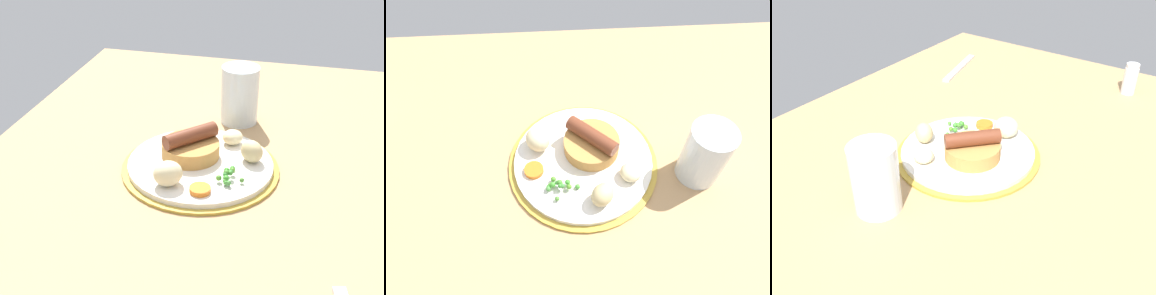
% 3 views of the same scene
% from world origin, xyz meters
% --- Properties ---
extents(dining_table, '(1.10, 0.80, 0.03)m').
position_xyz_m(dining_table, '(0.00, 0.00, 0.01)').
color(dining_table, tan).
rests_on(dining_table, ground).
extents(dinner_plate, '(0.26, 0.26, 0.01)m').
position_xyz_m(dinner_plate, '(0.01, 0.01, 0.04)').
color(dinner_plate, '#B79333').
rests_on(dinner_plate, dining_table).
extents(sausage_pudding, '(0.10, 0.10, 0.05)m').
position_xyz_m(sausage_pudding, '(0.03, 0.03, 0.06)').
color(sausage_pudding, '#BC8442').
rests_on(sausage_pudding, dinner_plate).
extents(pea_pile, '(0.05, 0.04, 0.02)m').
position_xyz_m(pea_pile, '(-0.03, -0.04, 0.05)').
color(pea_pile, '#3C892A').
rests_on(pea_pile, dinner_plate).
extents(potato_chunk_0, '(0.05, 0.05, 0.03)m').
position_xyz_m(potato_chunk_0, '(0.09, -0.03, 0.06)').
color(potato_chunk_0, beige).
rests_on(potato_chunk_0, dinner_plate).
extents(potato_chunk_1, '(0.06, 0.06, 0.04)m').
position_xyz_m(potato_chunk_1, '(-0.06, 0.04, 0.06)').
color(potato_chunk_1, beige).
rests_on(potato_chunk_1, dinner_plate).
extents(potato_chunk_2, '(0.05, 0.05, 0.04)m').
position_xyz_m(potato_chunk_2, '(0.04, -0.07, 0.06)').
color(potato_chunk_2, '#CCB77F').
rests_on(potato_chunk_2, dinner_plate).
extents(carrot_slice_3, '(0.04, 0.04, 0.01)m').
position_xyz_m(carrot_slice_3, '(-0.07, -0.01, 0.05)').
color(carrot_slice_3, orange).
rests_on(carrot_slice_3, dinner_plate).
extents(drinking_glass, '(0.07, 0.07, 0.11)m').
position_xyz_m(drinking_glass, '(0.21, -0.02, 0.09)').
color(drinking_glass, silver).
rests_on(drinking_glass, dining_table).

